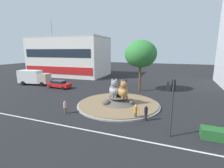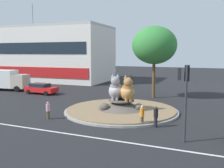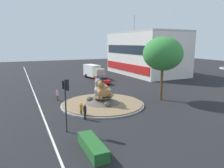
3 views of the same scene
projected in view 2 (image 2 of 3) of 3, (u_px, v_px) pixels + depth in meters
The scene contains 13 objects.
ground_plane at pixel (121, 112), 25.20m from camera, with size 160.00×160.00×0.00m, color black.
lane_centreline at pixel (81, 136), 17.90m from camera, with size 112.00×0.20×0.01m, color silver.
roundabout_island at pixel (121, 108), 25.14m from camera, with size 11.29×11.29×1.21m.
cat_statue_grey at pixel (116, 90), 25.15m from camera, with size 2.02×2.83×2.63m.
cat_statue_tabby at pixel (127, 91), 24.56m from camera, with size 2.32×2.94×2.59m.
traffic_light_mast at pixel (185, 86), 16.25m from camera, with size 0.71×0.56×5.09m.
shophouse_block at pixel (57, 54), 53.40m from camera, with size 22.50×13.46×16.18m.
broadleaf_tree_behind_island at pixel (154, 45), 32.07m from camera, with size 5.70×5.70×9.25m.
pedestrian_pink_shirt at pixel (48, 110), 22.28m from camera, with size 0.37×0.37×1.57m.
pedestrian_orange_shirt at pixel (142, 115), 20.17m from camera, with size 0.36×0.36×1.69m.
pedestrian_black_shirt at pixel (156, 116), 19.85m from camera, with size 0.36×0.36×1.72m.
sedan_on_far_lane at pixel (41, 88), 35.91m from camera, with size 4.78×2.14×1.51m.
delivery_box_truck at pixel (6, 79), 39.32m from camera, with size 7.19×3.34×3.17m.
Camera 2 is at (8.84, -23.04, 5.88)m, focal length 40.35 mm.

